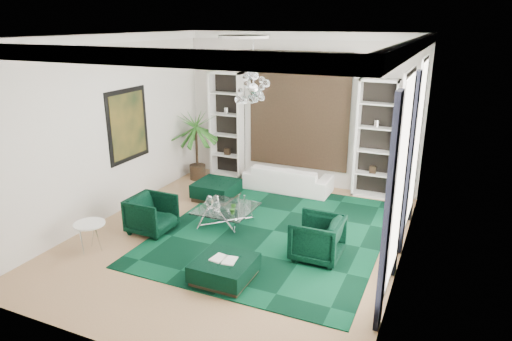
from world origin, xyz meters
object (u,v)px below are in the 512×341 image
at_px(coffee_table, 226,216).
at_px(ottoman_front, 224,270).
at_px(armchair_right, 317,238).
at_px(side_table, 91,237).
at_px(ottoman_side, 216,190).
at_px(sofa, 288,178).
at_px(armchair_left, 152,214).
at_px(palm, 196,137).

distance_m(coffee_table, ottoman_front, 2.12).
distance_m(armchair_right, side_table, 4.11).
bearing_deg(side_table, ottoman_side, 75.20).
xyz_separation_m(sofa, ottoman_side, (-1.36, -1.21, -0.11)).
bearing_deg(ottoman_front, armchair_right, 48.23).
height_order(sofa, ottoman_front, sofa).
bearing_deg(armchair_left, palm, 14.74).
distance_m(armchair_left, palm, 3.35).
bearing_deg(coffee_table, armchair_left, -143.64).
distance_m(armchair_right, palm, 5.10).
bearing_deg(side_table, ottoman_front, 2.33).
xyz_separation_m(sofa, side_table, (-2.21, -4.43, -0.04)).
xyz_separation_m(ottoman_front, side_table, (-2.69, -0.11, 0.09)).
xyz_separation_m(sofa, palm, (-2.50, -0.17, 0.84)).
xyz_separation_m(sofa, armchair_right, (1.65, -3.02, 0.08)).
xyz_separation_m(armchair_left, armchair_right, (3.32, 0.30, 0.02)).
xyz_separation_m(armchair_right, ottoman_front, (-1.17, -1.31, -0.21)).
height_order(ottoman_side, ottoman_front, ottoman_side).
bearing_deg(armchair_left, ottoman_front, -115.01).
distance_m(ottoman_side, side_table, 3.33).
distance_m(coffee_table, ottoman_side, 1.51).
bearing_deg(ottoman_front, palm, 125.69).
xyz_separation_m(ottoman_side, ottoman_front, (1.84, -3.11, -0.03)).
bearing_deg(coffee_table, palm, 132.01).
height_order(ottoman_side, side_table, side_table).
xyz_separation_m(armchair_right, ottoman_side, (-3.01, 1.80, -0.18)).
xyz_separation_m(sofa, ottoman_front, (0.48, -4.32, -0.13)).
bearing_deg(palm, armchair_left, -75.26).
bearing_deg(armchair_left, armchair_right, -84.84).
height_order(armchair_right, ottoman_side, armchair_right).
distance_m(side_table, palm, 4.37).
xyz_separation_m(armchair_right, coffee_table, (-2.12, 0.59, -0.20)).
relative_size(armchair_right, coffee_table, 0.77).
height_order(sofa, palm, palm).
relative_size(armchair_left, coffee_table, 0.74).
height_order(sofa, ottoman_side, sofa).
relative_size(sofa, armchair_right, 2.49).
bearing_deg(armchair_right, palm, -124.48).
bearing_deg(armchair_right, sofa, -151.33).
bearing_deg(coffee_table, sofa, 79.14).
bearing_deg(coffee_table, armchair_right, -15.57).
bearing_deg(armchair_right, side_table, -69.86).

